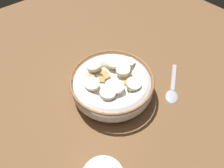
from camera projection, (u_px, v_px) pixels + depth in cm
name	position (u px, v px, depth cm)	size (l,w,h in cm)	color
ground_plane	(112.00, 94.00, 50.84)	(113.78, 113.78, 2.00)	brown
cereal_bowl	(112.00, 84.00, 47.87)	(19.67, 19.67, 6.21)	white
spoon	(173.00, 91.00, 49.79)	(9.37, 12.20, 0.80)	#A5A5AD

